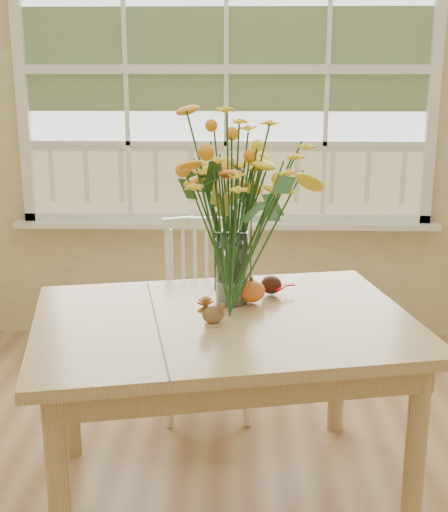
{
  "coord_description": "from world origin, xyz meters",
  "views": [
    {
      "loc": [
        0.1,
        -1.64,
        1.56
      ],
      "look_at": [
        0.03,
        0.65,
        0.93
      ],
      "focal_mm": 48.0,
      "sensor_mm": 36.0,
      "label": 1
    }
  ],
  "objects": [
    {
      "name": "turkey_figurine",
      "position": [
        -0.0,
        0.55,
        0.75
      ],
      "size": [
        0.09,
        0.08,
        0.1
      ],
      "rotation": [
        0.0,
        0.0,
        0.31
      ],
      "color": "#CCB78C",
      "rests_on": "dining_table"
    },
    {
      "name": "dark_gourd",
      "position": [
        0.21,
        0.89,
        0.74
      ],
      "size": [
        0.13,
        0.11,
        0.07
      ],
      "color": "#38160F",
      "rests_on": "dining_table"
    },
    {
      "name": "flower_vase",
      "position": [
        0.06,
        0.79,
        1.11
      ],
      "size": [
        0.57,
        0.57,
        0.67
      ],
      "color": "white",
      "rests_on": "dining_table"
    },
    {
      "name": "window",
      "position": [
        0.0,
        2.21,
        1.53
      ],
      "size": [
        2.42,
        0.12,
        1.74
      ],
      "color": "silver",
      "rests_on": "wall_back"
    },
    {
      "name": "pumpkin",
      "position": [
        0.13,
        0.79,
        0.75
      ],
      "size": [
        0.11,
        0.11,
        0.08
      ],
      "primitive_type": "ellipsoid",
      "color": "orange",
      "rests_on": "dining_table"
    },
    {
      "name": "wall_back",
      "position": [
        0.0,
        2.25,
        1.35
      ],
      "size": [
        4.0,
        0.02,
        2.7
      ],
      "primitive_type": "cube",
      "color": "tan",
      "rests_on": "floor"
    },
    {
      "name": "windsor_chair",
      "position": [
        -0.07,
        1.36,
        0.49
      ],
      "size": [
        0.43,
        0.41,
        0.87
      ],
      "rotation": [
        0.0,
        0.0,
        0.07
      ],
      "color": "white",
      "rests_on": "floor"
    },
    {
      "name": "dining_table",
      "position": [
        0.03,
        0.63,
        0.62
      ],
      "size": [
        1.49,
        1.19,
        0.71
      ],
      "rotation": [
        0.0,
        0.0,
        0.2
      ],
      "color": "tan",
      "rests_on": "floor"
    }
  ]
}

